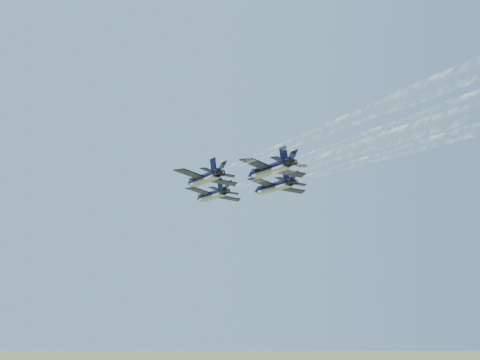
{
  "coord_description": "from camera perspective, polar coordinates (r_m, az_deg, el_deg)",
  "views": [
    {
      "loc": [
        -8.69,
        -110.57,
        80.19
      ],
      "look_at": [
        -1.46,
        0.27,
        106.58
      ],
      "focal_mm": 40.0,
      "sensor_mm": 36.0,
      "label": 1
    }
  ],
  "objects": [
    {
      "name": "smoke_trail_right",
      "position": [
        78.69,
        22.41,
        6.51
      ],
      "size": [
        27.05,
        60.59,
        2.46
      ],
      "rotation": [
        0.0,
        0.15,
        0.4
      ],
      "color": "white"
    },
    {
      "name": "smoke_trail_lead",
      "position": [
        82.8,
        11.07,
        4.75
      ],
      "size": [
        27.05,
        60.59,
        2.46
      ],
      "rotation": [
        0.0,
        0.15,
        0.4
      ],
      "color": "white"
    },
    {
      "name": "jet_right",
      "position": [
        115.94,
        3.62,
        -0.71
      ],
      "size": [
        12.81,
        17.51,
        4.04
      ],
      "rotation": [
        0.0,
        0.15,
        0.4
      ],
      "color": "black"
    },
    {
      "name": "jet_left",
      "position": [
        108.64,
        -3.87,
        0.16
      ],
      "size": [
        12.81,
        17.51,
        4.04
      ],
      "rotation": [
        0.0,
        0.15,
        0.4
      ],
      "color": "black"
    },
    {
      "name": "jet_slot",
      "position": [
        101.16,
        3.18,
        1.17
      ],
      "size": [
        12.81,
        17.51,
        4.04
      ],
      "rotation": [
        0.0,
        0.15,
        0.4
      ],
      "color": "black"
    },
    {
      "name": "smoke_trail_left",
      "position": [
        67.57,
        13.13,
        9.08
      ],
      "size": [
        27.05,
        60.59,
        2.46
      ],
      "rotation": [
        0.0,
        0.15,
        0.4
      ],
      "color": "white"
    },
    {
      "name": "jet_lead",
      "position": [
        124.62,
        -3.06,
        -1.61
      ],
      "size": [
        12.81,
        17.51,
        4.04
      ],
      "rotation": [
        0.0,
        0.15,
        0.4
      ],
      "color": "black"
    }
  ]
}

